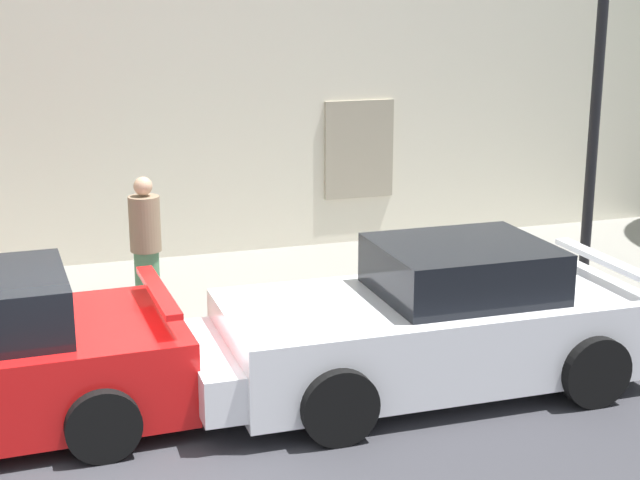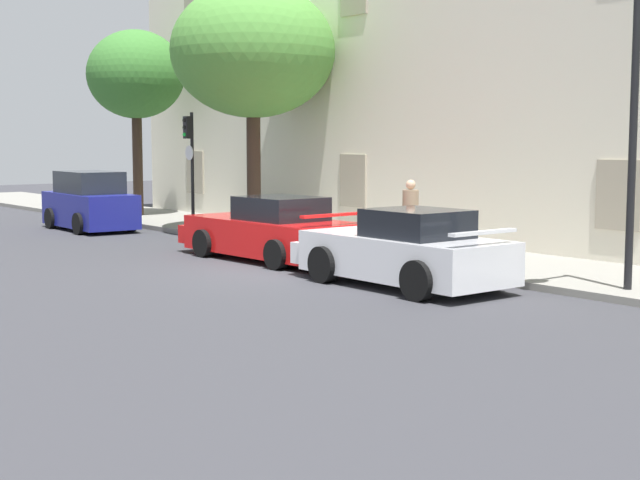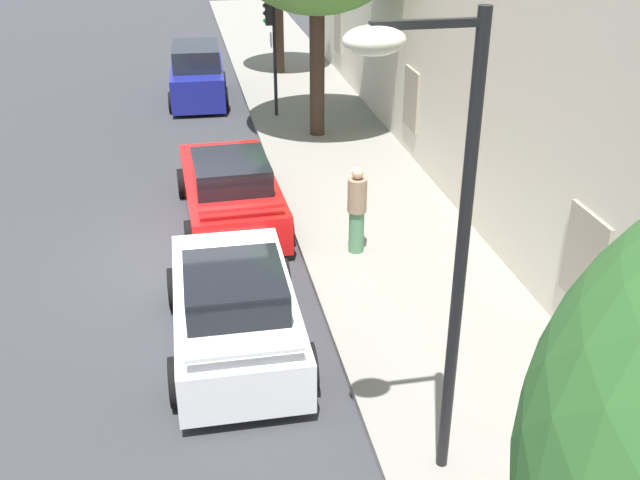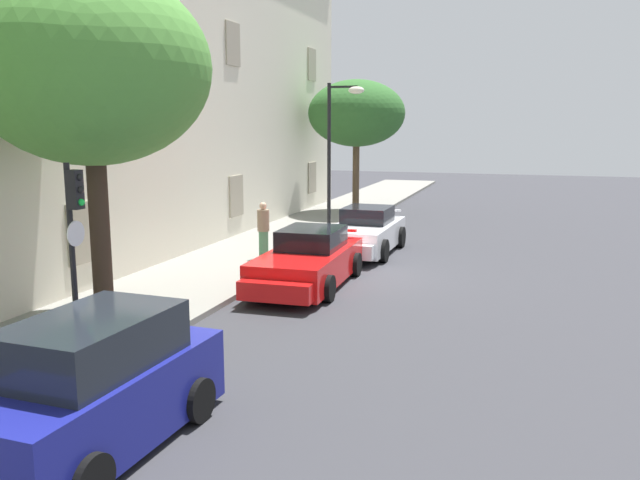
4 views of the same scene
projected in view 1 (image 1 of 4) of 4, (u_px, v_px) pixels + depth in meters
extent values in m
plane|color=#333338|center=(119.00, 451.00, 8.33)|extent=(80.00, 80.00, 0.00)
cube|color=gray|center=(84.00, 310.00, 11.82)|extent=(60.00, 3.68, 0.14)
cube|color=#9E937F|center=(359.00, 149.00, 14.40)|extent=(1.10, 0.06, 1.50)
cube|color=red|center=(158.00, 291.00, 8.97)|extent=(0.20, 1.61, 0.06)
cylinder|color=black|center=(103.00, 424.00, 8.10)|extent=(0.67, 0.26, 0.66)
cylinder|color=black|center=(80.00, 348.00, 9.82)|extent=(0.67, 0.26, 0.66)
cube|color=white|center=(431.00, 333.00, 9.58)|extent=(4.26, 1.87, 0.79)
cube|color=black|center=(462.00, 268.00, 9.50)|extent=(1.71, 1.49, 0.52)
cube|color=white|center=(253.00, 363.00, 9.05)|extent=(1.29, 1.71, 0.43)
cube|color=white|center=(601.00, 259.00, 10.00)|extent=(0.17, 1.57, 0.06)
cylinder|color=black|center=(338.00, 406.00, 8.39)|extent=(0.72, 0.24, 0.72)
cylinder|color=black|center=(283.00, 336.00, 10.09)|extent=(0.72, 0.24, 0.72)
cylinder|color=black|center=(593.00, 370.00, 9.17)|extent=(0.72, 0.24, 0.72)
cylinder|color=black|center=(502.00, 311.00, 10.87)|extent=(0.72, 0.24, 0.72)
cylinder|color=black|center=(598.00, 73.00, 12.07)|extent=(0.14, 0.14, 5.57)
cylinder|color=#4C7F59|center=(148.00, 285.00, 11.17)|extent=(0.41, 0.41, 0.85)
cylinder|color=#8C7259|center=(145.00, 224.00, 10.98)|extent=(0.52, 0.52, 0.65)
sphere|color=tan|center=(143.00, 186.00, 10.87)|extent=(0.22, 0.22, 0.22)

